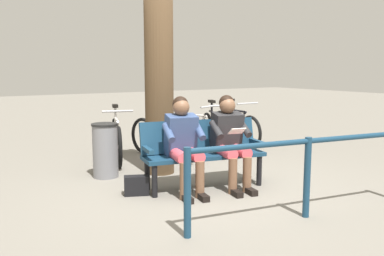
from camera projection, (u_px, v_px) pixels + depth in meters
The scene contains 13 objects.
ground_plane at pixel (208, 191), 5.33m from camera, with size 40.00×40.00×0.00m, color slate.
bench at pixel (202, 148), 5.49m from camera, with size 1.66×0.77×0.87m.
person_reading at pixel (230, 137), 5.43m from camera, with size 0.54×0.81×1.20m.
person_companion at pixel (184, 140), 5.20m from camera, with size 0.54×0.81×1.20m.
handbag at pixel (136, 185), 5.15m from camera, with size 0.30×0.14×0.24m, color black.
tree_trunk at pixel (159, 62), 6.03m from camera, with size 0.42×0.42×3.26m, color #4C3823.
litter_bin at pixel (105, 150), 5.96m from camera, with size 0.37×0.37×0.77m.
bicycle_blue at pixel (235, 128), 8.36m from camera, with size 0.48×1.68×0.94m.
bicycle_black at pixel (214, 131), 7.92m from camera, with size 0.65×1.62×0.94m.
bicycle_green at pixel (190, 134), 7.61m from camera, with size 0.74×1.57×0.94m.
bicycle_orange at pixel (161, 138), 7.20m from camera, with size 0.54×1.65×0.94m.
bicycle_purple at pixel (117, 140), 6.99m from camera, with size 0.65×1.62×0.94m.
railing_fence at pixel (308, 163), 4.33m from camera, with size 2.74×0.48×0.85m.
Camera 1 is at (2.91, 4.26, 1.56)m, focal length 39.23 mm.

